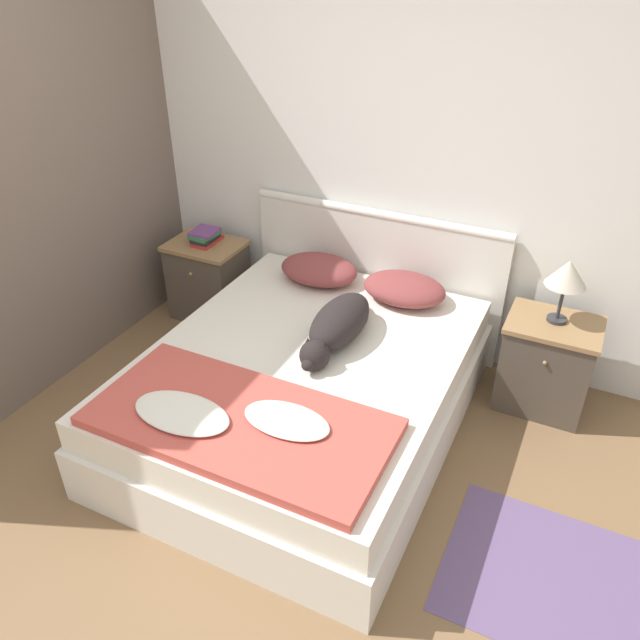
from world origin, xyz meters
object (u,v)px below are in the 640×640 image
(nightstand_right, at_px, (546,364))
(pillow_right, at_px, (404,289))
(book_stack, at_px, (205,237))
(dog, at_px, (338,325))
(table_lamp, at_px, (567,275))
(bed, at_px, (304,391))
(nightstand_left, at_px, (209,280))
(pillow_left, at_px, (319,269))

(nightstand_right, distance_m, pillow_right, 0.93)
(nightstand_right, bearing_deg, book_stack, 179.66)
(dog, xyz_separation_m, table_lamp, (1.07, 0.61, 0.27))
(bed, bearing_deg, nightstand_left, 146.22)
(nightstand_right, bearing_deg, pillow_right, -179.75)
(book_stack, relative_size, table_lamp, 0.62)
(nightstand_left, distance_m, book_stack, 0.33)
(nightstand_left, bearing_deg, dog, -24.49)
(nightstand_left, distance_m, pillow_left, 0.93)
(bed, distance_m, pillow_right, 0.90)
(pillow_right, bearing_deg, table_lamp, 1.86)
(dog, height_order, table_lamp, table_lamp)
(dog, bearing_deg, table_lamp, 29.76)
(bed, relative_size, pillow_right, 4.00)
(nightstand_right, xyz_separation_m, pillow_right, (-0.89, -0.00, 0.29))
(pillow_left, bearing_deg, nightstand_right, 0.15)
(book_stack, bearing_deg, table_lamp, 0.27)
(bed, height_order, pillow_right, pillow_right)
(pillow_left, xyz_separation_m, pillow_right, (0.58, 0.00, 0.00))
(bed, xyz_separation_m, book_stack, (-1.18, 0.80, 0.38))
(pillow_left, distance_m, table_lamp, 1.50)
(pillow_left, bearing_deg, table_lamp, 1.12)
(nightstand_right, height_order, pillow_right, pillow_right)
(pillow_left, bearing_deg, nightstand_left, 179.75)
(book_stack, bearing_deg, pillow_left, -1.15)
(nightstand_left, xyz_separation_m, table_lamp, (2.36, 0.02, 0.58))
(nightstand_left, bearing_deg, bed, -33.78)
(bed, relative_size, dog, 2.58)
(bed, bearing_deg, pillow_left, 110.27)
(nightstand_left, bearing_deg, table_lamp, 0.61)
(table_lamp, bearing_deg, dog, -150.24)
(bed, height_order, pillow_left, pillow_left)
(pillow_left, xyz_separation_m, dog, (0.40, -0.58, 0.02))
(bed, distance_m, dog, 0.42)
(pillow_left, bearing_deg, book_stack, 178.85)
(nightstand_left, height_order, pillow_right, pillow_right)
(table_lamp, bearing_deg, bed, -145.39)
(pillow_right, distance_m, book_stack, 1.47)
(pillow_right, xyz_separation_m, book_stack, (-1.47, 0.02, 0.05))
(bed, distance_m, nightstand_left, 1.42)
(pillow_left, bearing_deg, bed, -69.73)
(pillow_left, relative_size, dog, 0.64)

